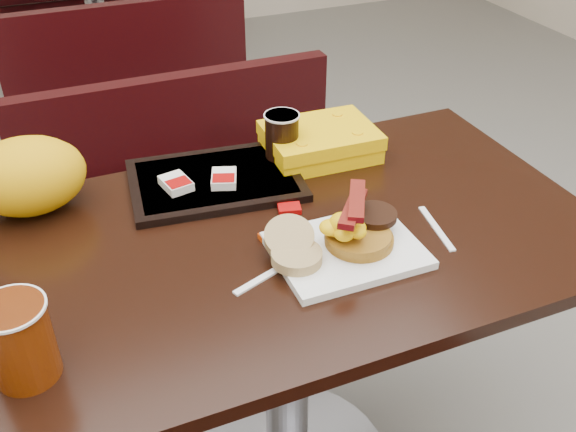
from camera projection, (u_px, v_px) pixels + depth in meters
name	position (u px, v px, depth m)	size (l,w,h in m)	color
table_near	(287.00, 370.00, 1.45)	(1.20, 0.70, 0.75)	black
bench_near_n	(199.00, 212.00, 1.99)	(1.00, 0.46, 0.72)	black
table_far	(98.00, 23.00, 3.43)	(1.20, 0.70, 0.75)	black
bench_far_s	(124.00, 73.00, 2.90)	(1.00, 0.46, 0.72)	black
platter	(346.00, 250.00, 1.18)	(0.26, 0.20, 0.02)	white
pancake_stack	(359.00, 237.00, 1.18)	(0.13, 0.13, 0.03)	#8C5A17
sausage_patty	(375.00, 215.00, 1.20)	(0.08, 0.08, 0.01)	black
scrambled_eggs	(342.00, 226.00, 1.14)	(0.09, 0.07, 0.04)	#FFBA05
bacon_strips	(353.00, 207.00, 1.14)	(0.15, 0.07, 0.01)	#430409
muffin_bottom	(297.00, 257.00, 1.13)	(0.09, 0.09, 0.02)	tan
muffin_top	(289.00, 238.00, 1.16)	(0.09, 0.09, 0.02)	tan
coffee_cup_near	(20.00, 342.00, 0.91)	(0.09, 0.09, 0.13)	#833204
fork	(257.00, 281.00, 1.12)	(0.14, 0.03, 0.00)	white
knife	(436.00, 228.00, 1.25)	(0.15, 0.01, 0.00)	white
condiment_syrup	(272.00, 237.00, 1.22)	(0.05, 0.03, 0.01)	#C63C08
condiment_ketchup	(289.00, 209.00, 1.29)	(0.04, 0.03, 0.01)	#8C0504
tray	(215.00, 180.00, 1.38)	(0.35, 0.25, 0.02)	black
hashbrown_sleeve_left	(176.00, 183.00, 1.34)	(0.05, 0.07, 0.02)	silver
hashbrown_sleeve_right	(224.00, 178.00, 1.35)	(0.05, 0.07, 0.02)	silver
coffee_cup_far	(282.00, 136.00, 1.42)	(0.07, 0.07, 0.10)	black
clamshell	(320.00, 142.00, 1.47)	(0.24, 0.18, 0.07)	#EDB203
paper_bag	(27.00, 176.00, 1.26)	(0.22, 0.16, 0.15)	orange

